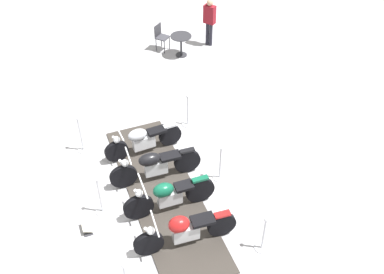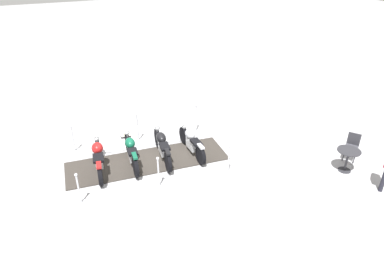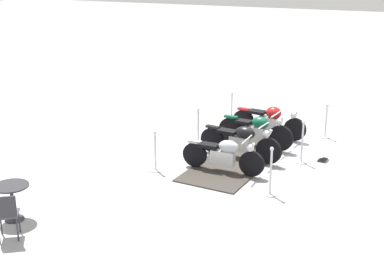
{
  "view_description": "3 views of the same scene",
  "coord_description": "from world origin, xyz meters",
  "px_view_note": "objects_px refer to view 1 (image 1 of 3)",
  "views": [
    {
      "loc": [
        -6.93,
        2.76,
        8.42
      ],
      "look_at": [
        0.95,
        -1.28,
        0.59
      ],
      "focal_mm": 42.69,
      "sensor_mm": 36.0,
      "label": 1
    },
    {
      "loc": [
        -2.89,
        -9.61,
        6.4
      ],
      "look_at": [
        1.47,
        -0.38,
        0.78
      ],
      "focal_mm": 32.78,
      "sensor_mm": 36.0,
      "label": 2
    },
    {
      "loc": [
        13.41,
        3.93,
        5.15
      ],
      "look_at": [
        1.08,
        -1.17,
        0.63
      ],
      "focal_mm": 51.24,
      "sensor_mm": 36.0,
      "label": 3
    }
  ],
  "objects_px": {
    "motorcycle_forest": "(168,195)",
    "info_placard": "(87,228)",
    "motorcycle_maroon": "(184,230)",
    "stanchion_right_mid": "(101,201)",
    "bystander_person": "(209,18)",
    "stanchion_left_mid": "(220,169)",
    "stanchion_right_front": "(82,139)",
    "stanchion_left_front": "(188,116)",
    "motorcycle_chrome": "(142,140)",
    "cafe_chair_near_table": "(161,35)",
    "motorcycle_black": "(154,165)",
    "stanchion_left_rear": "(263,239)",
    "cafe_table": "(181,41)"
  },
  "relations": [
    {
      "from": "motorcycle_forest",
      "to": "info_placard",
      "type": "xyz_separation_m",
      "value": [
        0.31,
        1.89,
        -0.45
      ]
    },
    {
      "from": "motorcycle_forest",
      "to": "motorcycle_maroon",
      "type": "height_order",
      "value": "motorcycle_forest"
    },
    {
      "from": "stanchion_right_mid",
      "to": "bystander_person",
      "type": "relative_size",
      "value": 0.66
    },
    {
      "from": "stanchion_left_mid",
      "to": "stanchion_right_front",
      "type": "xyz_separation_m",
      "value": [
        2.56,
        2.76,
        0.06
      ]
    },
    {
      "from": "stanchion_right_front",
      "to": "bystander_person",
      "type": "relative_size",
      "value": 0.66
    },
    {
      "from": "stanchion_right_mid",
      "to": "bystander_person",
      "type": "distance_m",
      "value": 8.18
    },
    {
      "from": "motorcycle_maroon",
      "to": "bystander_person",
      "type": "distance_m",
      "value": 8.67
    },
    {
      "from": "stanchion_right_mid",
      "to": "stanchion_left_front",
      "type": "xyz_separation_m",
      "value": [
        1.95,
        -3.22,
        -0.06
      ]
    },
    {
      "from": "motorcycle_chrome",
      "to": "motorcycle_forest",
      "type": "distance_m",
      "value": 2.09
    },
    {
      "from": "stanchion_left_mid",
      "to": "cafe_chair_near_table",
      "type": "bearing_deg",
      "value": -11.2
    },
    {
      "from": "cafe_chair_near_table",
      "to": "bystander_person",
      "type": "relative_size",
      "value": 0.54
    },
    {
      "from": "motorcycle_forest",
      "to": "stanchion_left_mid",
      "type": "xyz_separation_m",
      "value": [
        0.36,
        -1.58,
        -0.19
      ]
    },
    {
      "from": "stanchion_left_mid",
      "to": "cafe_chair_near_table",
      "type": "distance_m",
      "value": 6.53
    },
    {
      "from": "motorcycle_maroon",
      "to": "info_placard",
      "type": "bearing_deg",
      "value": -27.44
    },
    {
      "from": "motorcycle_forest",
      "to": "cafe_chair_near_table",
      "type": "xyz_separation_m",
      "value": [
        6.76,
        -2.85,
        0.04
      ]
    },
    {
      "from": "motorcycle_chrome",
      "to": "cafe_chair_near_table",
      "type": "relative_size",
      "value": 2.28
    },
    {
      "from": "motorcycle_chrome",
      "to": "motorcycle_black",
      "type": "distance_m",
      "value": 1.04
    },
    {
      "from": "stanchion_left_mid",
      "to": "info_placard",
      "type": "bearing_deg",
      "value": 90.8
    },
    {
      "from": "stanchion_left_front",
      "to": "cafe_chair_near_table",
      "type": "bearing_deg",
      "value": -14.03
    },
    {
      "from": "motorcycle_chrome",
      "to": "stanchion_left_rear",
      "type": "distance_m",
      "value": 4.13
    },
    {
      "from": "motorcycle_maroon",
      "to": "cafe_table",
      "type": "relative_size",
      "value": 3.01
    },
    {
      "from": "info_placard",
      "to": "motorcycle_black",
      "type": "bearing_deg",
      "value": -64.13
    },
    {
      "from": "motorcycle_black",
      "to": "cafe_chair_near_table",
      "type": "height_order",
      "value": "motorcycle_black"
    },
    {
      "from": "stanchion_left_front",
      "to": "cafe_chair_near_table",
      "type": "distance_m",
      "value": 4.28
    },
    {
      "from": "stanchion_left_mid",
      "to": "motorcycle_black",
      "type": "bearing_deg",
      "value": 65.36
    },
    {
      "from": "stanchion_left_mid",
      "to": "motorcycle_forest",
      "type": "bearing_deg",
      "value": 102.85
    },
    {
      "from": "stanchion_right_mid",
      "to": "cafe_table",
      "type": "xyz_separation_m",
      "value": [
        5.41,
        -4.71,
        0.2
      ]
    },
    {
      "from": "stanchion_left_mid",
      "to": "stanchion_left_rear",
      "type": "height_order",
      "value": "stanchion_left_mid"
    },
    {
      "from": "cafe_chair_near_table",
      "to": "bystander_person",
      "type": "height_order",
      "value": "bystander_person"
    },
    {
      "from": "cafe_table",
      "to": "bystander_person",
      "type": "bearing_deg",
      "value": -80.66
    },
    {
      "from": "stanchion_left_mid",
      "to": "stanchion_right_front",
      "type": "height_order",
      "value": "stanchion_right_front"
    },
    {
      "from": "motorcycle_maroon",
      "to": "stanchion_left_front",
      "type": "distance_m",
      "value": 4.13
    },
    {
      "from": "bystander_person",
      "to": "cafe_table",
      "type": "bearing_deg",
      "value": -22.14
    },
    {
      "from": "motorcycle_chrome",
      "to": "stanchion_left_mid",
      "type": "xyz_separation_m",
      "value": [
        -1.71,
        -1.37,
        -0.15
      ]
    },
    {
      "from": "motorcycle_chrome",
      "to": "motorcycle_forest",
      "type": "bearing_deg",
      "value": 86.46
    },
    {
      "from": "stanchion_right_mid",
      "to": "stanchion_right_front",
      "type": "relative_size",
      "value": 1.0
    },
    {
      "from": "motorcycle_forest",
      "to": "cafe_table",
      "type": "bearing_deg",
      "value": -111.53
    },
    {
      "from": "stanchion_left_rear",
      "to": "bystander_person",
      "type": "distance_m",
      "value": 8.79
    },
    {
      "from": "stanchion_left_mid",
      "to": "stanchion_left_front",
      "type": "xyz_separation_m",
      "value": [
        2.25,
        -0.23,
        -0.01
      ]
    },
    {
      "from": "stanchion_left_front",
      "to": "stanchion_right_mid",
      "type": "bearing_deg",
      "value": 121.16
    },
    {
      "from": "motorcycle_black",
      "to": "stanchion_right_mid",
      "type": "height_order",
      "value": "stanchion_right_mid"
    },
    {
      "from": "bystander_person",
      "to": "cafe_chair_near_table",
      "type": "bearing_deg",
      "value": -47.75
    },
    {
      "from": "stanchion_right_front",
      "to": "bystander_person",
      "type": "xyz_separation_m",
      "value": [
        3.36,
        -5.68,
        0.65
      ]
    },
    {
      "from": "motorcycle_forest",
      "to": "stanchion_right_front",
      "type": "xyz_separation_m",
      "value": [
        2.92,
        1.17,
        -0.13
      ]
    },
    {
      "from": "motorcycle_chrome",
      "to": "bystander_person",
      "type": "distance_m",
      "value": 6.04
    },
    {
      "from": "motorcycle_chrome",
      "to": "stanchion_left_mid",
      "type": "bearing_deg",
      "value": 131.01
    },
    {
      "from": "stanchion_right_front",
      "to": "cafe_table",
      "type": "height_order",
      "value": "stanchion_right_front"
    },
    {
      "from": "stanchion_left_mid",
      "to": "stanchion_right_mid",
      "type": "distance_m",
      "value": 3.0
    },
    {
      "from": "info_placard",
      "to": "stanchion_left_rear",
      "type": "bearing_deg",
      "value": -118.36
    },
    {
      "from": "stanchion_right_mid",
      "to": "stanchion_left_mid",
      "type": "bearing_deg",
      "value": -95.87
    }
  ]
}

